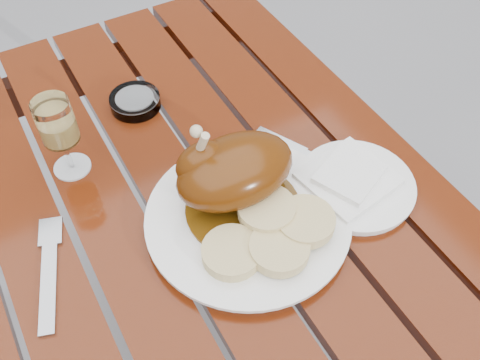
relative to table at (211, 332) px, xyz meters
name	(u,v)px	position (x,y,z in m)	size (l,w,h in m)	color
table	(211,332)	(0.00, 0.00, 0.00)	(0.80, 1.20, 0.75)	#5E220B
dinner_plate	(248,219)	(0.07, -0.02, 0.39)	(0.32, 0.32, 0.02)	white
roast_duck	(231,171)	(0.07, 0.03, 0.45)	(0.19, 0.19, 0.14)	#523109
bread_dumplings	(271,233)	(0.08, -0.08, 0.41)	(0.21, 0.15, 0.03)	#D0B67F
wine_glass	(62,137)	(-0.13, 0.22, 0.45)	(0.06, 0.06, 0.15)	#D4B560
side_plate	(356,186)	(0.26, -0.05, 0.38)	(0.19, 0.19, 0.02)	white
napkin	(348,179)	(0.25, -0.04, 0.40)	(0.13, 0.12, 0.01)	white
ashtray	(135,102)	(0.02, 0.31, 0.39)	(0.09, 0.09, 0.02)	#B2B7BC
fork	(49,277)	(-0.23, 0.03, 0.38)	(0.02, 0.18, 0.01)	gray
knife	(329,167)	(0.25, 0.01, 0.38)	(0.02, 0.22, 0.01)	gray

